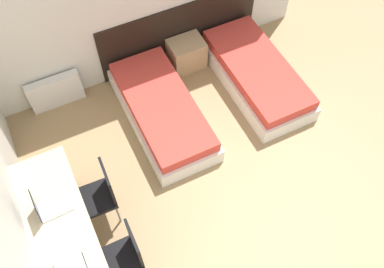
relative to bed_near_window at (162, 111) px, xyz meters
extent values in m
cube|color=black|center=(0.74, 0.99, 0.27)|extent=(2.44, 0.03, 0.94)
cube|color=silver|center=(0.00, 0.00, -0.07)|extent=(0.87, 1.92, 0.25)
cube|color=#CC3D33|center=(0.00, 0.00, 0.13)|extent=(0.79, 1.84, 0.16)
cube|color=silver|center=(1.47, 0.00, -0.07)|extent=(0.87, 1.92, 0.25)
cube|color=#CC3D33|center=(1.47, 0.00, 0.13)|extent=(0.79, 1.84, 0.16)
cube|color=tan|center=(0.74, 0.77, 0.03)|extent=(0.50, 0.39, 0.46)
cube|color=silver|center=(-1.20, 0.91, 0.05)|extent=(0.73, 0.12, 0.50)
cube|color=#C6B28E|center=(-1.65, -1.34, 0.55)|extent=(0.62, 2.00, 0.04)
cube|color=#C6B28E|center=(-1.65, -0.36, 0.17)|extent=(0.55, 0.04, 0.73)
cube|color=black|center=(-1.22, -0.96, 0.25)|extent=(0.42, 0.42, 0.05)
cube|color=black|center=(-1.04, -0.96, 0.52)|extent=(0.05, 0.36, 0.50)
cylinder|color=slate|center=(-1.40, -1.12, 0.01)|extent=(0.02, 0.02, 0.42)
cylinder|color=slate|center=(-1.38, -0.78, 0.01)|extent=(0.02, 0.02, 0.42)
cylinder|color=slate|center=(-1.06, -1.13, 0.01)|extent=(0.02, 0.02, 0.42)
cylinder|color=slate|center=(-1.04, -0.79, 0.01)|extent=(0.02, 0.02, 0.42)
cube|color=black|center=(-1.22, -1.72, 0.25)|extent=(0.41, 0.41, 0.05)
cube|color=black|center=(-1.04, -1.72, 0.52)|extent=(0.03, 0.36, 0.50)
cylinder|color=slate|center=(-1.39, -1.55, 0.01)|extent=(0.02, 0.02, 0.42)
cylinder|color=slate|center=(-1.05, -1.55, 0.01)|extent=(0.02, 0.02, 0.42)
cube|color=silver|center=(-1.62, -1.03, 0.58)|extent=(0.34, 0.24, 0.02)
cube|color=black|center=(-1.77, -1.04, 0.75)|extent=(0.05, 0.23, 0.33)
camera|label=1|loc=(-1.14, -3.23, 4.65)|focal=40.00mm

